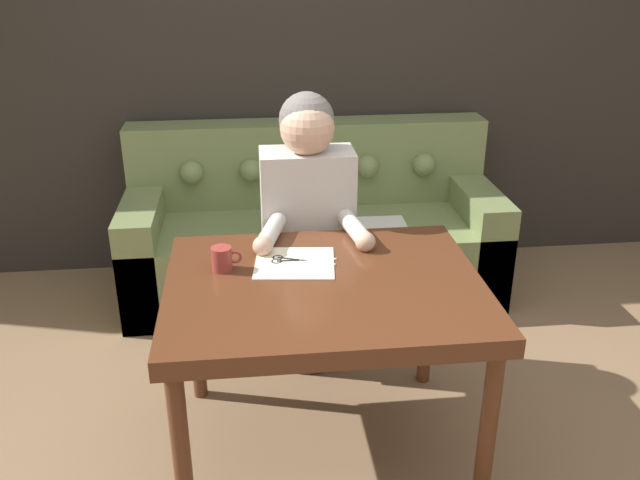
{
  "coord_description": "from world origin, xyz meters",
  "views": [
    {
      "loc": [
        -0.4,
        -2.02,
        1.86
      ],
      "look_at": [
        -0.15,
        0.25,
        0.84
      ],
      "focal_mm": 38.0,
      "sensor_mm": 36.0,
      "label": 1
    }
  ],
  "objects_px": {
    "scissors": "(292,260)",
    "mug": "(222,259)",
    "couch": "(312,234)",
    "person": "(308,231)",
    "dining_table": "(324,300)"
  },
  "relations": [
    {
      "from": "dining_table",
      "to": "person",
      "type": "xyz_separation_m",
      "value": [
        -0.0,
        0.61,
        0.01
      ]
    },
    {
      "from": "scissors",
      "to": "mug",
      "type": "height_order",
      "value": "mug"
    },
    {
      "from": "couch",
      "to": "person",
      "type": "relative_size",
      "value": 1.59
    },
    {
      "from": "couch",
      "to": "scissors",
      "type": "bearing_deg",
      "value": -99.23
    },
    {
      "from": "mug",
      "to": "person",
      "type": "bearing_deg",
      "value": 53.25
    },
    {
      "from": "person",
      "to": "mug",
      "type": "relative_size",
      "value": 11.4
    },
    {
      "from": "couch",
      "to": "mug",
      "type": "xyz_separation_m",
      "value": [
        -0.46,
        -1.25,
        0.47
      ]
    },
    {
      "from": "couch",
      "to": "mug",
      "type": "relative_size",
      "value": 18.09
    },
    {
      "from": "dining_table",
      "to": "couch",
      "type": "distance_m",
      "value": 1.43
    },
    {
      "from": "dining_table",
      "to": "scissors",
      "type": "height_order",
      "value": "scissors"
    },
    {
      "from": "person",
      "to": "couch",
      "type": "bearing_deg",
      "value": 82.92
    },
    {
      "from": "couch",
      "to": "mug",
      "type": "distance_m",
      "value": 1.41
    },
    {
      "from": "scissors",
      "to": "mug",
      "type": "distance_m",
      "value": 0.27
    },
    {
      "from": "dining_table",
      "to": "couch",
      "type": "height_order",
      "value": "couch"
    },
    {
      "from": "couch",
      "to": "mug",
      "type": "bearing_deg",
      "value": -110.03
    }
  ]
}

